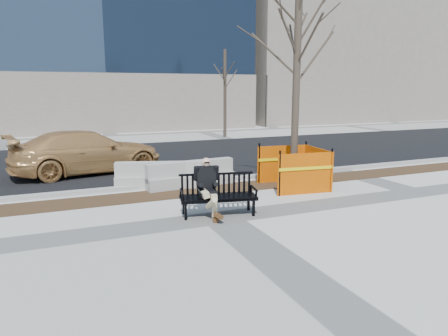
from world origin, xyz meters
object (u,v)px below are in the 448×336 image
Objects in this scene: seated_man at (207,215)px; tree_fence at (293,188)px; jersey_barrier_left at (163,187)px; jersey_barrier_right at (191,186)px; bench at (218,215)px; sedan at (89,173)px.

seated_man is 0.21× the size of tree_fence.
seated_man is 3.76m from tree_fence.
jersey_barrier_left is 0.88m from jersey_barrier_right.
sedan reaches higher than bench.
sedan is at bearing 123.33° from jersey_barrier_right.
tree_fence is at bearing -142.02° from sedan.
tree_fence is (3.15, 1.69, 0.00)m from bench.
jersey_barrier_right is at bearing 4.95° from jersey_barrier_left.
bench is at bearing -62.35° from jersey_barrier_left.
jersey_barrier_right is (0.85, -0.20, 0.00)m from jersey_barrier_left.
bench is 0.66× the size of jersey_barrier_right.
bench is 1.36× the size of seated_man.
bench is 0.35× the size of sedan.
tree_fence reaches higher than sedan.
seated_man is at bearing -172.57° from sedan.
jersey_barrier_left is at bearing 161.21° from jersey_barrier_right.
jersey_barrier_left is (-0.54, 3.26, 0.00)m from bench.
sedan is at bearing 120.63° from seated_man.
sedan is 3.72m from jersey_barrier_left.
jersey_barrier_right is (0.31, 3.06, 0.00)m from bench.
seated_man is at bearing -66.48° from jersey_barrier_left.
tree_fence is at bearing -31.17° from jersey_barrier_right.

